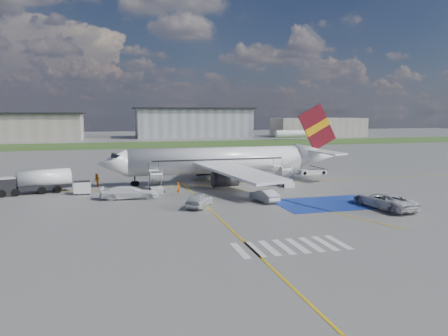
{
  "coord_description": "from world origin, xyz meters",
  "views": [
    {
      "loc": [
        -15.55,
        -49.05,
        10.57
      ],
      "look_at": [
        -1.33,
        4.31,
        3.5
      ],
      "focal_mm": 35.0,
      "sensor_mm": 36.0,
      "label": 1
    }
  ],
  "objects_px": {
    "fuel_tanker": "(35,184)",
    "car_silver_a": "(199,200)",
    "van_white_a": "(384,197)",
    "gpu_cart": "(82,188)",
    "van_white_b": "(129,190)",
    "airliner": "(226,160)",
    "car_silver_b": "(264,195)",
    "belt_loader": "(313,172)"
  },
  "relations": [
    {
      "from": "belt_loader",
      "to": "airliner",
      "type": "bearing_deg",
      "value": -161.3
    },
    {
      "from": "car_silver_a",
      "to": "fuel_tanker",
      "type": "bearing_deg",
      "value": -5.45
    },
    {
      "from": "airliner",
      "to": "van_white_a",
      "type": "height_order",
      "value": "airliner"
    },
    {
      "from": "belt_loader",
      "to": "van_white_a",
      "type": "distance_m",
      "value": 27.11
    },
    {
      "from": "car_silver_a",
      "to": "van_white_a",
      "type": "distance_m",
      "value": 20.48
    },
    {
      "from": "van_white_b",
      "to": "belt_loader",
      "type": "bearing_deg",
      "value": -62.8
    },
    {
      "from": "van_white_b",
      "to": "car_silver_b",
      "type": "bearing_deg",
      "value": -107.63
    },
    {
      "from": "gpu_cart",
      "to": "belt_loader",
      "type": "xyz_separation_m",
      "value": [
        37.43,
        9.42,
        -0.41
      ]
    },
    {
      "from": "car_silver_b",
      "to": "van_white_b",
      "type": "height_order",
      "value": "van_white_b"
    },
    {
      "from": "belt_loader",
      "to": "van_white_a",
      "type": "bearing_deg",
      "value": -97.57
    },
    {
      "from": "airliner",
      "to": "van_white_b",
      "type": "height_order",
      "value": "airliner"
    },
    {
      "from": "car_silver_b",
      "to": "van_white_a",
      "type": "xyz_separation_m",
      "value": [
        11.58,
        -6.77,
        0.45
      ]
    },
    {
      "from": "fuel_tanker",
      "to": "car_silver_a",
      "type": "relative_size",
      "value": 1.88
    },
    {
      "from": "car_silver_b",
      "to": "car_silver_a",
      "type": "bearing_deg",
      "value": -6.32
    },
    {
      "from": "van_white_a",
      "to": "car_silver_a",
      "type": "bearing_deg",
      "value": -21.63
    },
    {
      "from": "car_silver_b",
      "to": "van_white_b",
      "type": "distance_m",
      "value": 16.51
    },
    {
      "from": "fuel_tanker",
      "to": "belt_loader",
      "type": "height_order",
      "value": "fuel_tanker"
    },
    {
      "from": "gpu_cart",
      "to": "van_white_b",
      "type": "bearing_deg",
      "value": -40.27
    },
    {
      "from": "airliner",
      "to": "belt_loader",
      "type": "bearing_deg",
      "value": 16.35
    },
    {
      "from": "fuel_tanker",
      "to": "belt_loader",
      "type": "relative_size",
      "value": 1.84
    },
    {
      "from": "belt_loader",
      "to": "fuel_tanker",
      "type": "bearing_deg",
      "value": -168.33
    },
    {
      "from": "fuel_tanker",
      "to": "van_white_b",
      "type": "relative_size",
      "value": 1.74
    },
    {
      "from": "car_silver_b",
      "to": "van_white_a",
      "type": "bearing_deg",
      "value": 136.0
    },
    {
      "from": "gpu_cart",
      "to": "belt_loader",
      "type": "bearing_deg",
      "value": 12.44
    },
    {
      "from": "fuel_tanker",
      "to": "van_white_b",
      "type": "height_order",
      "value": "fuel_tanker"
    },
    {
      "from": "car_silver_a",
      "to": "van_white_b",
      "type": "relative_size",
      "value": 0.93
    },
    {
      "from": "car_silver_a",
      "to": "van_white_b",
      "type": "distance_m",
      "value": 10.1
    },
    {
      "from": "airliner",
      "to": "van_white_b",
      "type": "bearing_deg",
      "value": -148.39
    },
    {
      "from": "fuel_tanker",
      "to": "van_white_b",
      "type": "xyz_separation_m",
      "value": [
        11.75,
        -6.9,
        -0.24
      ]
    },
    {
      "from": "gpu_cart",
      "to": "van_white_b",
      "type": "relative_size",
      "value": 0.4
    },
    {
      "from": "fuel_tanker",
      "to": "car_silver_a",
      "type": "height_order",
      "value": "fuel_tanker"
    },
    {
      "from": "car_silver_a",
      "to": "car_silver_b",
      "type": "relative_size",
      "value": 1.1
    },
    {
      "from": "belt_loader",
      "to": "van_white_b",
      "type": "distance_m",
      "value": 34.64
    },
    {
      "from": "belt_loader",
      "to": "van_white_b",
      "type": "height_order",
      "value": "van_white_b"
    },
    {
      "from": "fuel_tanker",
      "to": "van_white_b",
      "type": "distance_m",
      "value": 13.63
    },
    {
      "from": "airliner",
      "to": "van_white_a",
      "type": "bearing_deg",
      "value": -60.5
    },
    {
      "from": "airliner",
      "to": "van_white_a",
      "type": "relative_size",
      "value": 5.79
    },
    {
      "from": "fuel_tanker",
      "to": "car_silver_b",
      "type": "xyz_separation_m",
      "value": [
        27.17,
        -12.8,
        -0.55
      ]
    },
    {
      "from": "van_white_a",
      "to": "van_white_b",
      "type": "distance_m",
      "value": 29.82
    },
    {
      "from": "van_white_a",
      "to": "van_white_b",
      "type": "height_order",
      "value": "van_white_a"
    },
    {
      "from": "fuel_tanker",
      "to": "car_silver_b",
      "type": "relative_size",
      "value": 2.06
    },
    {
      "from": "airliner",
      "to": "fuel_tanker",
      "type": "relative_size",
      "value": 3.98
    }
  ]
}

